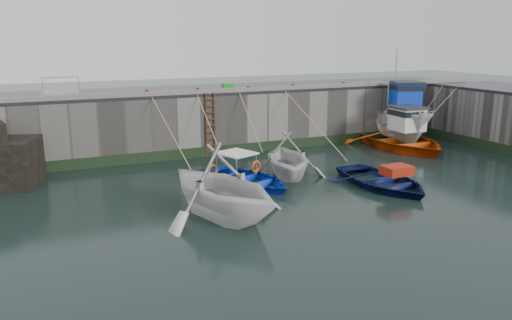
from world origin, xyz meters
name	(u,v)px	position (x,y,z in m)	size (l,w,h in m)	color
ground	(361,211)	(0.00, 0.00, 0.00)	(120.00, 120.00, 0.00)	black
quay_back	(229,117)	(0.00, 12.50, 1.50)	(30.00, 5.00, 3.00)	slate
road_back	(229,89)	(0.00, 12.50, 3.08)	(30.00, 5.00, 0.16)	black
kerb_back	(245,90)	(0.00, 10.15, 3.26)	(30.00, 0.30, 0.20)	slate
algae_back	(247,148)	(0.00, 9.96, 0.25)	(30.00, 0.08, 0.50)	black
ladder	(210,125)	(-2.00, 9.91, 1.59)	(0.51, 0.08, 3.20)	#3F1E0F
boat_near_white	(221,216)	(-4.58, 1.52, 0.00)	(4.51, 5.22, 2.75)	silver
boat_near_white_rope	(177,176)	(-4.58, 7.01, 0.00)	(0.04, 6.52, 3.10)	tan
boat_near_blue	(245,184)	(-2.38, 4.66, 0.00)	(3.24, 4.54, 0.94)	blue
boat_near_blue_rope	(213,163)	(-2.38, 8.58, 0.00)	(0.04, 3.85, 3.10)	tan
boat_near_blacktrim	(287,175)	(-0.18, 5.16, 0.00)	(3.61, 4.18, 2.20)	silver
boat_near_blacktrim_rope	(253,157)	(-0.18, 8.83, 0.00)	(0.04, 3.49, 3.10)	tan
boat_near_navy	(382,186)	(2.56, 2.14, 0.00)	(3.38, 4.73, 0.98)	#0A123F
boat_near_navy_rope	(316,159)	(2.56, 7.32, 0.00)	(0.04, 5.96, 3.10)	tan
boat_far_white	(400,123)	(9.19, 9.08, 1.08)	(4.68, 7.11, 5.57)	silver
boat_far_orange	(399,139)	(8.10, 7.76, 0.44)	(5.10, 6.90, 4.38)	#D54D0B
fish_crate	(228,86)	(-0.28, 11.95, 3.31)	(0.54, 0.37, 0.29)	#1C911A
railing	(61,93)	(-8.75, 11.25, 3.36)	(1.60, 1.05, 1.00)	#A5A8AD
bollard_a	(147,93)	(-5.00, 10.25, 3.30)	(0.18, 0.18, 0.28)	#3F1E0F
bollard_b	(198,91)	(-2.50, 10.25, 3.30)	(0.18, 0.18, 0.28)	#3F1E0F
bollard_c	(248,88)	(0.20, 10.25, 3.30)	(0.18, 0.18, 0.28)	#3F1E0F
bollard_d	(293,86)	(2.80, 10.25, 3.30)	(0.18, 0.18, 0.28)	#3F1E0F
bollard_e	(343,84)	(6.00, 10.25, 3.30)	(0.18, 0.18, 0.28)	#3F1E0F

